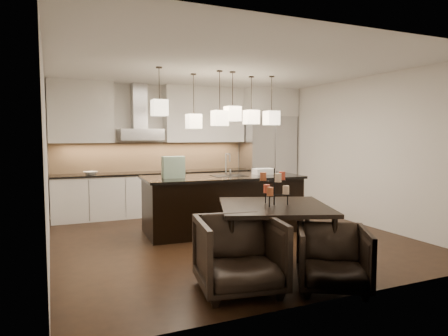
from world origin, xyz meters
name	(u,v)px	position (x,y,z in m)	size (l,w,h in m)	color
floor	(229,238)	(0.00, 0.00, -0.01)	(5.50, 5.50, 0.02)	black
ceiling	(229,67)	(0.00, 0.00, 2.81)	(5.50, 5.50, 0.02)	white
wall_back	(179,149)	(0.00, 2.76, 1.40)	(5.50, 0.02, 2.80)	silver
wall_front	(341,165)	(0.00, -2.76, 1.40)	(5.50, 0.02, 2.80)	silver
wall_left	(45,157)	(-2.76, 0.00, 1.40)	(0.02, 5.50, 2.80)	silver
wall_right	(360,151)	(2.76, 0.00, 1.40)	(0.02, 5.50, 2.80)	silver
refrigerator	(267,162)	(2.10, 2.38, 1.07)	(1.20, 0.72, 2.15)	#B7B7BA
fridge_panel	(268,103)	(2.10, 2.38, 2.47)	(1.26, 0.72, 0.65)	silver
lower_cabinets	(156,194)	(-0.62, 2.43, 0.44)	(4.21, 0.62, 0.88)	silver
countertop	(156,173)	(-0.62, 2.43, 0.90)	(4.21, 0.66, 0.04)	black
backsplash	(152,157)	(-0.62, 2.73, 1.24)	(4.21, 0.02, 0.63)	tan
upper_cab_left	(81,112)	(-2.10, 2.57, 2.17)	(1.25, 0.35, 1.25)	silver
upper_cab_right	(204,115)	(0.55, 2.57, 2.17)	(1.86, 0.35, 1.25)	silver
hood_canopy	(141,135)	(-0.93, 2.48, 1.72)	(0.90, 0.52, 0.24)	#B7B7BA
hood_chimney	(139,106)	(-0.93, 2.59, 2.32)	(0.30, 0.28, 0.96)	#B7B7BA
fruit_bowl	(91,173)	(-1.97, 2.38, 0.95)	(0.26, 0.26, 0.06)	silver
island_body	(222,205)	(0.08, 0.47, 0.47)	(2.68, 1.07, 0.94)	black
island_top	(222,177)	(0.08, 0.47, 0.97)	(2.77, 1.16, 0.04)	black
faucet	(226,164)	(0.20, 0.57, 1.19)	(0.11, 0.26, 0.41)	silver
tote_bag	(173,167)	(-0.81, 0.48, 1.17)	(0.36, 0.19, 0.36)	#276834
food_container	(264,171)	(0.90, 0.43, 1.04)	(0.36, 0.26, 0.11)	silver
dining_table	(274,236)	(-0.08, -1.59, 0.41)	(1.35, 1.35, 0.81)	black
candelabra	(274,186)	(-0.08, -1.59, 1.05)	(0.39, 0.39, 0.48)	black
candle_a	(286,190)	(0.06, -1.65, 1.00)	(0.08, 0.08, 0.11)	beige
candle_b	(267,189)	(-0.11, -1.45, 1.00)	(0.08, 0.08, 0.11)	#C6442B
candle_c	(270,191)	(-0.20, -1.69, 1.00)	(0.08, 0.08, 0.11)	#A7502C
candle_d	(282,176)	(0.06, -1.54, 1.18)	(0.08, 0.08, 0.11)	#C6442B
candle_e	(263,176)	(-0.21, -1.52, 1.18)	(0.08, 0.08, 0.11)	#A7502C
candle_f	(278,178)	(-0.11, -1.73, 1.18)	(0.08, 0.08, 0.11)	beige
armchair_left	(239,255)	(-0.86, -2.17, 0.41)	(0.88, 0.91, 0.83)	black
armchair_right	(333,258)	(0.11, -2.53, 0.35)	(0.75, 0.78, 0.71)	black
pendant_a	(159,108)	(-1.05, 0.41, 2.15)	(0.24, 0.24, 0.26)	#FFE9BE
pendant_b	(194,121)	(-0.31, 0.86, 1.95)	(0.24, 0.24, 0.26)	#FFE9BE
pendant_c	(233,114)	(0.23, 0.37, 2.08)	(0.24, 0.24, 0.26)	#FFE9BE
pendant_d	(251,117)	(0.79, 0.73, 2.04)	(0.24, 0.24, 0.26)	#FFE9BE
pendant_e	(271,118)	(1.12, 0.54, 2.03)	(0.24, 0.24, 0.26)	#FFE9BE
pendant_f	(220,118)	(-0.01, 0.35, 2.00)	(0.24, 0.24, 0.26)	#FFE9BE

